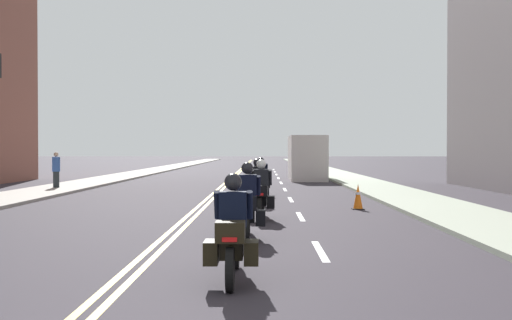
% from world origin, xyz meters
% --- Properties ---
extents(ground_plane, '(264.00, 264.00, 0.00)m').
position_xyz_m(ground_plane, '(0.00, 48.00, 0.00)').
color(ground_plane, '#2F2A31').
extents(sidewalk_left, '(2.89, 144.00, 0.12)m').
position_xyz_m(sidewalk_left, '(-7.72, 48.00, 0.06)').
color(sidewalk_left, '#A09990').
rests_on(sidewalk_left, ground).
extents(sidewalk_right, '(2.89, 144.00, 0.12)m').
position_xyz_m(sidewalk_right, '(7.72, 48.00, 0.06)').
color(sidewalk_right, '#99A38F').
rests_on(sidewalk_right, ground).
extents(centreline_yellow_inner, '(0.12, 132.00, 0.01)m').
position_xyz_m(centreline_yellow_inner, '(-0.12, 48.00, 0.00)').
color(centreline_yellow_inner, yellow).
rests_on(centreline_yellow_inner, ground).
extents(centreline_yellow_outer, '(0.12, 132.00, 0.01)m').
position_xyz_m(centreline_yellow_outer, '(0.12, 48.00, 0.00)').
color(centreline_yellow_outer, yellow).
rests_on(centreline_yellow_outer, ground).
extents(lane_dashes_white, '(0.14, 56.40, 0.01)m').
position_xyz_m(lane_dashes_white, '(3.14, 29.00, 0.00)').
color(lane_dashes_white, silver).
rests_on(lane_dashes_white, ground).
extents(motorcycle_0, '(0.76, 2.23, 1.57)m').
position_xyz_m(motorcycle_0, '(1.62, 5.31, 0.65)').
color(motorcycle_0, black).
rests_on(motorcycle_0, ground).
extents(motorcycle_1, '(0.76, 2.18, 1.65)m').
position_xyz_m(motorcycle_1, '(1.73, 9.48, 0.67)').
color(motorcycle_1, black).
rests_on(motorcycle_1, ground).
extents(motorcycle_2, '(0.78, 2.25, 1.65)m').
position_xyz_m(motorcycle_2, '(2.01, 13.19, 0.68)').
color(motorcycle_2, black).
rests_on(motorcycle_2, ground).
extents(motorcycle_3, '(0.78, 2.23, 1.61)m').
position_xyz_m(motorcycle_3, '(1.87, 17.57, 0.66)').
color(motorcycle_3, black).
rests_on(motorcycle_3, ground).
extents(motorcycle_4, '(0.76, 2.30, 1.60)m').
position_xyz_m(motorcycle_4, '(1.99, 22.16, 0.66)').
color(motorcycle_4, black).
rests_on(motorcycle_4, ground).
extents(traffic_cone_0, '(0.38, 0.38, 0.82)m').
position_xyz_m(traffic_cone_0, '(5.13, 16.15, 0.41)').
color(traffic_cone_0, black).
rests_on(traffic_cone_0, ground).
extents(pedestrian_0, '(0.41, 0.31, 1.81)m').
position_xyz_m(pedestrian_0, '(-7.78, 25.55, 0.94)').
color(pedestrian_0, '#272E31').
rests_on(pedestrian_0, ground).
extents(parked_truck, '(2.20, 6.50, 2.80)m').
position_xyz_m(parked_truck, '(4.88, 35.92, 1.27)').
color(parked_truck, silver).
rests_on(parked_truck, ground).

